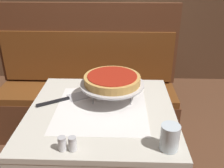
# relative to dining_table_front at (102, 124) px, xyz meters

# --- Properties ---
(dining_table_front) EXTENTS (0.81, 0.81, 0.74)m
(dining_table_front) POSITION_rel_dining_table_front_xyz_m (0.00, 0.00, 0.00)
(dining_table_front) COLOR beige
(dining_table_front) RESTS_ON ground_plane
(dining_table_rear) EXTENTS (0.66, 0.66, 0.74)m
(dining_table_rear) POSITION_rel_dining_table_front_xyz_m (0.27, 1.62, -0.02)
(dining_table_rear) COLOR beige
(dining_table_rear) RESTS_ON ground_plane
(booth_bench) EXTENTS (1.60, 0.44, 1.19)m
(booth_bench) POSITION_rel_dining_table_front_xyz_m (-0.20, 0.82, -0.29)
(booth_bench) COLOR brown
(booth_bench) RESTS_ON ground_plane
(pizza_pan_stand) EXTENTS (0.37, 0.37, 0.10)m
(pizza_pan_stand) POSITION_rel_dining_table_front_xyz_m (0.06, 0.12, 0.19)
(pizza_pan_stand) COLOR #ADADB2
(pizza_pan_stand) RESTS_ON dining_table_front
(deep_dish_pizza) EXTENTS (0.33, 0.33, 0.05)m
(deep_dish_pizza) POSITION_rel_dining_table_front_xyz_m (0.06, 0.12, 0.23)
(deep_dish_pizza) COLOR tan
(deep_dish_pizza) RESTS_ON pizza_pan_stand
(pizza_server) EXTENTS (0.30, 0.21, 0.01)m
(pizza_server) POSITION_rel_dining_table_front_xyz_m (-0.22, 0.10, 0.10)
(pizza_server) COLOR #BCBCC1
(pizza_server) RESTS_ON dining_table_front
(water_glass_near) EXTENTS (0.08, 0.08, 0.12)m
(water_glass_near) POSITION_rel_dining_table_front_xyz_m (0.32, -0.32, 0.16)
(water_glass_near) COLOR silver
(water_glass_near) RESTS_ON dining_table_front
(salt_shaker) EXTENTS (0.04, 0.04, 0.06)m
(salt_shaker) POSITION_rel_dining_table_front_xyz_m (-0.14, -0.34, 0.13)
(salt_shaker) COLOR silver
(salt_shaker) RESTS_ON dining_table_front
(pepper_shaker) EXTENTS (0.04, 0.04, 0.07)m
(pepper_shaker) POSITION_rel_dining_table_front_xyz_m (-0.10, -0.34, 0.13)
(pepper_shaker) COLOR silver
(pepper_shaker) RESTS_ON dining_table_front
(condiment_caddy) EXTENTS (0.11, 0.11, 0.17)m
(condiment_caddy) POSITION_rel_dining_table_front_xyz_m (0.30, 1.62, 0.15)
(condiment_caddy) COLOR black
(condiment_caddy) RESTS_ON dining_table_rear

